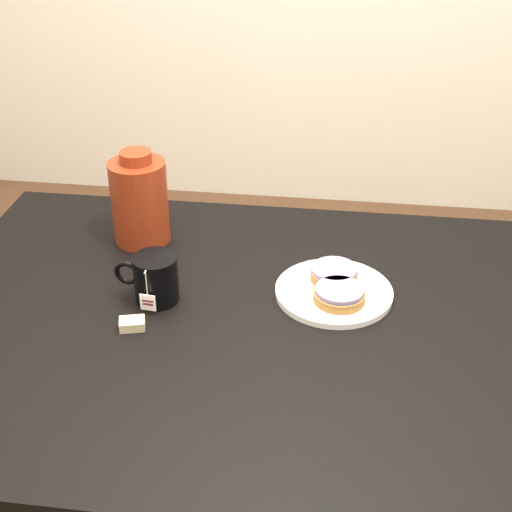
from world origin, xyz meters
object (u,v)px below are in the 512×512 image
table (290,358)px  teabag_pouch (132,324)px  bagel_back (334,274)px  bagel_package (140,200)px  mug (155,278)px  bagel_front (339,295)px  plate (334,291)px

table → teabag_pouch: (-0.28, -0.05, 0.09)m
bagel_back → bagel_package: bagel_package is taller
bagel_back → bagel_package: size_ratio=0.61×
table → mug: bearing=171.4°
teabag_pouch → mug: bearing=77.8°
table → teabag_pouch: teabag_pouch is taller
bagel_front → teabag_pouch: bagel_front is taller
bagel_front → mug: mug is taller
plate → bagel_front: bagel_front is taller
plate → bagel_back: bagel_back is taller
bagel_front → bagel_package: size_ratio=0.57×
plate → bagel_package: bagel_package is taller
plate → bagel_front: bearing=-73.5°
bagel_back → plate: bearing=-87.4°
bagel_back → bagel_package: (-0.42, 0.13, 0.07)m
bagel_front → mug: size_ratio=0.91×
table → bagel_package: (-0.35, 0.26, 0.18)m
teabag_pouch → bagel_back: bearing=28.2°
table → mug: 0.29m
plate → mug: size_ratio=1.74×
mug → teabag_pouch: (-0.02, -0.09, -0.04)m
plate → teabag_pouch: bearing=-156.5°
mug → bagel_front: bearing=10.0°
bagel_package → teabag_pouch: bearing=-78.1°
bagel_package → table: bearing=-36.8°
bagel_front → plate: bearing=106.5°
bagel_back → bagel_front: size_ratio=1.06×
bagel_front → teabag_pouch: bearing=-162.0°
bagel_back → bagel_front: same height
plate → bagel_package: (-0.42, 0.16, 0.09)m
plate → mug: bearing=-169.9°
table → bagel_front: 0.15m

